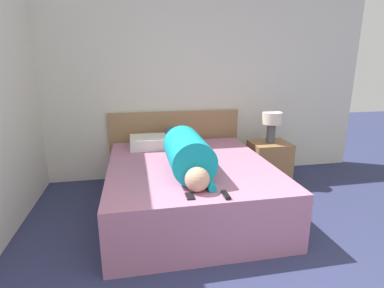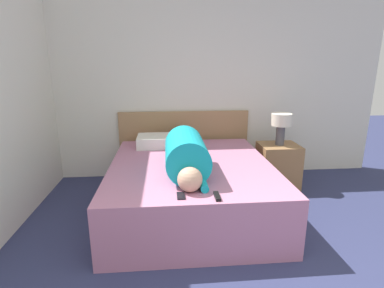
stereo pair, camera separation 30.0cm
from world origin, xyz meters
name	(u,v)px [view 1 (the left image)]	position (x,y,z in m)	size (l,w,h in m)	color
wall_back	(190,85)	(0.00, 3.51, 1.30)	(5.13, 0.06, 2.60)	silver
bed	(189,187)	(-0.22, 2.35, 0.28)	(1.70, 1.97, 0.56)	#B2708E
headboard	(175,144)	(-0.22, 3.44, 0.47)	(1.82, 0.04, 0.94)	#A37A51
nightstand	(269,163)	(0.97, 2.92, 0.29)	(0.50, 0.44, 0.57)	olive
table_lamp	(272,122)	(0.97, 2.92, 0.85)	(0.26, 0.26, 0.41)	#4C4C51
person_lying	(185,152)	(-0.29, 2.21, 0.73)	(0.40, 1.77, 0.40)	tan
pillow_near_headboard	(150,142)	(-0.59, 3.05, 0.63)	(0.50, 0.40, 0.14)	silver
tv_remote	(226,195)	(-0.09, 1.48, 0.57)	(0.04, 0.15, 0.02)	black
cell_phone	(190,196)	(-0.37, 1.53, 0.56)	(0.06, 0.13, 0.01)	black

